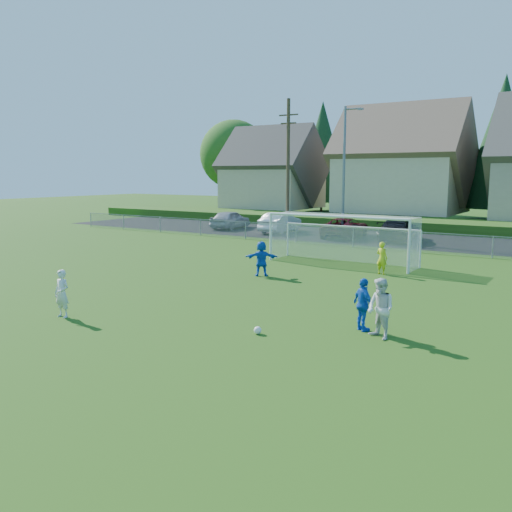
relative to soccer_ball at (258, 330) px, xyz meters
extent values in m
plane|color=#193D0C|center=(-3.02, -3.45, -0.11)|extent=(160.00, 160.00, 0.00)
plane|color=black|center=(-3.02, 24.05, -0.10)|extent=(60.00, 60.00, 0.00)
cube|color=#1E420F|center=(-3.02, 31.55, 0.29)|extent=(70.00, 6.00, 0.80)
sphere|color=white|center=(0.00, 0.00, 0.00)|extent=(0.22, 0.22, 0.22)
imported|color=silver|center=(-6.15, -1.81, 0.65)|extent=(0.58, 0.41, 1.51)
imported|color=silver|center=(3.03, 1.48, 0.73)|extent=(1.02, 0.95, 1.68)
imported|color=blue|center=(2.35, 1.94, 0.66)|extent=(0.95, 0.83, 1.54)
imported|color=blue|center=(-4.65, 7.48, 0.67)|extent=(1.47, 1.15, 1.56)
imported|color=#CED719|center=(-0.32, 10.75, 0.63)|extent=(0.61, 0.47, 1.47)
imported|color=#9FA2A6|center=(-18.03, 23.69, 0.64)|extent=(2.27, 4.60, 1.51)
imported|color=white|center=(-13.05, 23.37, 0.66)|extent=(2.06, 4.78, 1.53)
imported|color=#4F0912|center=(-7.55, 23.06, 0.59)|extent=(2.91, 5.29, 1.40)
imported|color=black|center=(-3.71, 23.17, 0.64)|extent=(2.74, 5.41, 1.51)
cylinder|color=white|center=(-6.67, 11.55, 1.11)|extent=(0.12, 0.12, 2.44)
cylinder|color=white|center=(0.63, 11.55, 1.11)|extent=(0.12, 0.12, 2.44)
cylinder|color=white|center=(-3.02, 11.55, 2.33)|extent=(7.30, 0.12, 0.12)
cylinder|color=white|center=(-6.67, 13.35, 0.79)|extent=(0.08, 0.08, 1.80)
cylinder|color=white|center=(0.63, 13.35, 0.79)|extent=(0.08, 0.08, 1.80)
cylinder|color=white|center=(-3.02, 13.35, 1.69)|extent=(7.30, 0.08, 0.08)
cube|color=silver|center=(-3.02, 13.35, 0.79)|extent=(7.30, 0.02, 1.80)
cube|color=silver|center=(-6.67, 12.45, 1.11)|extent=(0.02, 1.80, 2.44)
cube|color=silver|center=(0.63, 12.45, 1.11)|extent=(0.02, 1.80, 2.44)
cube|color=silver|center=(-3.02, 12.45, 2.33)|extent=(7.30, 1.80, 0.02)
cube|color=gray|center=(-3.02, 18.55, 1.06)|extent=(52.00, 0.03, 0.03)
cube|color=gray|center=(-3.02, 18.55, 0.49)|extent=(52.00, 0.02, 1.14)
cylinder|color=gray|center=(-29.02, 18.55, 0.49)|extent=(0.06, 0.06, 1.20)
cylinder|color=gray|center=(-3.02, 18.55, 0.49)|extent=(0.06, 0.06, 1.20)
cylinder|color=slate|center=(-7.52, 22.55, 4.39)|extent=(0.18, 0.18, 9.00)
cylinder|color=slate|center=(-7.02, 22.55, 8.69)|extent=(1.20, 0.12, 0.12)
cube|color=slate|center=(-6.42, 22.55, 8.64)|extent=(0.36, 0.18, 0.12)
cylinder|color=#473321|center=(-12.52, 23.55, 4.89)|extent=(0.26, 0.26, 10.00)
cube|color=#473321|center=(-12.52, 23.55, 8.69)|extent=(1.60, 0.10, 0.10)
cube|color=#473321|center=(-12.52, 23.55, 8.09)|extent=(1.30, 0.10, 0.10)
cube|color=tan|center=(-23.02, 38.55, 2.94)|extent=(9.00, 8.00, 4.50)
pyramid|color=#423D38|center=(-23.02, 38.55, 9.60)|extent=(9.90, 8.80, 4.41)
cube|color=#C6B58E|center=(-9.02, 39.55, 3.44)|extent=(11.00, 9.00, 5.50)
pyramid|color=brown|center=(-9.02, 39.55, 11.15)|extent=(12.10, 9.90, 4.96)
cylinder|color=#382616|center=(-31.02, 42.55, 1.87)|extent=(0.36, 0.36, 3.96)
sphere|color=#2B5B19|center=(-31.02, 42.55, 6.71)|extent=(8.36, 8.36, 8.36)
cylinder|color=#382616|center=(-21.02, 46.55, 0.49)|extent=(0.30, 0.30, 1.20)
cone|color=#143819|center=(-21.02, 46.55, 6.94)|extent=(6.76, 6.76, 11.70)
cylinder|color=#382616|center=(-11.02, 47.55, 0.49)|extent=(0.30, 0.30, 1.20)
cone|color=#143819|center=(-11.02, 47.55, 6.49)|extent=(6.24, 6.24, 10.80)
cylinder|color=#382616|center=(-1.02, 44.55, 0.49)|extent=(0.30, 0.30, 1.20)
cone|color=#143819|center=(-1.02, 44.55, 7.39)|extent=(7.28, 7.28, 12.60)
camera|label=1|loc=(8.02, -12.39, 4.37)|focal=38.00mm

